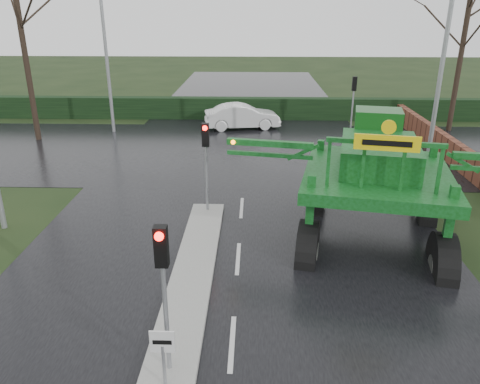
{
  "coord_description": "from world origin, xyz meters",
  "views": [
    {
      "loc": [
        0.47,
        -8.93,
        7.37
      ],
      "look_at": [
        0.04,
        4.69,
        2.0
      ],
      "focal_mm": 35.0,
      "sensor_mm": 36.0,
      "label": 1
    }
  ],
  "objects_px": {
    "traffic_signal_near": "(163,270)",
    "street_light_right": "(438,43)",
    "keep_left_sign": "(163,350)",
    "traffic_signal_mid": "(206,148)",
    "traffic_signal_far": "(354,92)",
    "street_light_left_far": "(109,33)",
    "white_sedan": "(242,129)",
    "crop_sprayer": "(313,173)"
  },
  "relations": [
    {
      "from": "keep_left_sign",
      "to": "traffic_signal_near",
      "type": "bearing_deg",
      "value": 90.0
    },
    {
      "from": "traffic_signal_near",
      "to": "street_light_left_far",
      "type": "height_order",
      "value": "street_light_left_far"
    },
    {
      "from": "white_sedan",
      "to": "keep_left_sign",
      "type": "bearing_deg",
      "value": 167.53
    },
    {
      "from": "traffic_signal_near",
      "to": "crop_sprayer",
      "type": "distance_m",
      "value": 6.7
    },
    {
      "from": "traffic_signal_near",
      "to": "street_light_right",
      "type": "bearing_deg",
      "value": 53.87
    },
    {
      "from": "traffic_signal_near",
      "to": "crop_sprayer",
      "type": "xyz_separation_m",
      "value": [
        3.57,
        5.66,
        0.08
      ]
    },
    {
      "from": "keep_left_sign",
      "to": "traffic_signal_mid",
      "type": "bearing_deg",
      "value": 90.0
    },
    {
      "from": "traffic_signal_far",
      "to": "white_sedan",
      "type": "distance_m",
      "value": 7.39
    },
    {
      "from": "traffic_signal_mid",
      "to": "street_light_left_far",
      "type": "bearing_deg",
      "value": 118.86
    },
    {
      "from": "traffic_signal_far",
      "to": "white_sedan",
      "type": "relative_size",
      "value": 0.73
    },
    {
      "from": "traffic_signal_mid",
      "to": "white_sedan",
      "type": "bearing_deg",
      "value": 85.94
    },
    {
      "from": "traffic_signal_near",
      "to": "street_light_left_far",
      "type": "distance_m",
      "value": 22.37
    },
    {
      "from": "traffic_signal_mid",
      "to": "traffic_signal_far",
      "type": "xyz_separation_m",
      "value": [
        7.8,
        12.52,
        0.0
      ]
    },
    {
      "from": "traffic_signal_far",
      "to": "crop_sprayer",
      "type": "height_order",
      "value": "crop_sprayer"
    },
    {
      "from": "traffic_signal_mid",
      "to": "street_light_right",
      "type": "bearing_deg",
      "value": 25.4
    },
    {
      "from": "traffic_signal_far",
      "to": "crop_sprayer",
      "type": "xyz_separation_m",
      "value": [
        -4.23,
        -15.35,
        0.08
      ]
    },
    {
      "from": "traffic_signal_far",
      "to": "street_light_right",
      "type": "bearing_deg",
      "value": 101.95
    },
    {
      "from": "keep_left_sign",
      "to": "street_light_right",
      "type": "relative_size",
      "value": 0.14
    },
    {
      "from": "street_light_left_far",
      "to": "white_sedan",
      "type": "relative_size",
      "value": 2.07
    },
    {
      "from": "white_sedan",
      "to": "traffic_signal_near",
      "type": "bearing_deg",
      "value": 167.48
    },
    {
      "from": "keep_left_sign",
      "to": "traffic_signal_mid",
      "type": "distance_m",
      "value": 9.12
    },
    {
      "from": "traffic_signal_near",
      "to": "crop_sprayer",
      "type": "relative_size",
      "value": 0.35
    },
    {
      "from": "traffic_signal_far",
      "to": "street_light_left_far",
      "type": "distance_m",
      "value": 15.08
    },
    {
      "from": "crop_sprayer",
      "to": "traffic_signal_mid",
      "type": "bearing_deg",
      "value": 152.79
    },
    {
      "from": "street_light_left_far",
      "to": "crop_sprayer",
      "type": "xyz_separation_m",
      "value": [
        10.47,
        -15.35,
        -3.32
      ]
    },
    {
      "from": "street_light_left_far",
      "to": "white_sedan",
      "type": "distance_m",
      "value": 9.95
    },
    {
      "from": "traffic_signal_mid",
      "to": "white_sedan",
      "type": "relative_size",
      "value": 0.73
    },
    {
      "from": "traffic_signal_near",
      "to": "street_light_right",
      "type": "height_order",
      "value": "street_light_right"
    },
    {
      "from": "keep_left_sign",
      "to": "traffic_signal_far",
      "type": "distance_m",
      "value": 22.93
    },
    {
      "from": "traffic_signal_far",
      "to": "street_light_left_far",
      "type": "bearing_deg",
      "value": 0.03
    },
    {
      "from": "traffic_signal_near",
      "to": "street_light_right",
      "type": "xyz_separation_m",
      "value": [
        9.49,
        13.01,
        3.4
      ]
    },
    {
      "from": "traffic_signal_mid",
      "to": "traffic_signal_far",
      "type": "bearing_deg",
      "value": 58.07
    },
    {
      "from": "keep_left_sign",
      "to": "street_light_right",
      "type": "bearing_deg",
      "value": 54.88
    },
    {
      "from": "street_light_right",
      "to": "street_light_left_far",
      "type": "distance_m",
      "value": 18.24
    },
    {
      "from": "keep_left_sign",
      "to": "crop_sprayer",
      "type": "distance_m",
      "value": 7.3
    },
    {
      "from": "street_light_right",
      "to": "white_sedan",
      "type": "relative_size",
      "value": 2.07
    },
    {
      "from": "traffic_signal_mid",
      "to": "traffic_signal_near",
      "type": "bearing_deg",
      "value": -90.0
    },
    {
      "from": "traffic_signal_far",
      "to": "street_light_left_far",
      "type": "relative_size",
      "value": 0.35
    },
    {
      "from": "traffic_signal_near",
      "to": "traffic_signal_mid",
      "type": "bearing_deg",
      "value": 90.0
    },
    {
      "from": "traffic_signal_mid",
      "to": "traffic_signal_far",
      "type": "relative_size",
      "value": 1.0
    },
    {
      "from": "crop_sprayer",
      "to": "white_sedan",
      "type": "bearing_deg",
      "value": 110.23
    },
    {
      "from": "keep_left_sign",
      "to": "traffic_signal_mid",
      "type": "height_order",
      "value": "traffic_signal_mid"
    }
  ]
}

